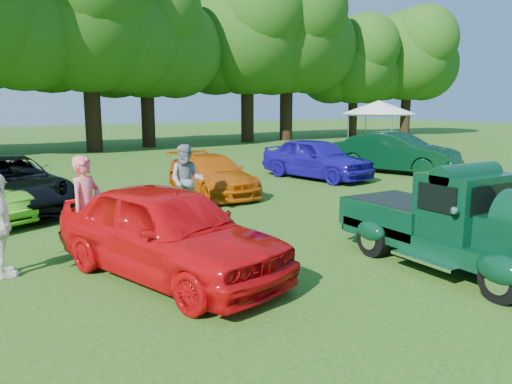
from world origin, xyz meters
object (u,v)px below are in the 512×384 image
back_car_black (7,184)px  back_car_blue (316,158)px  red_convertible (168,231)px  canopy_tent (379,108)px  spectator_pink (87,208)px  spectator_grey (187,181)px  back_car_green (395,153)px  back_car_orange (212,175)px  hero_pickup (453,226)px

back_car_black → back_car_blue: back_car_blue is taller
red_convertible → canopy_tent: bearing=18.7°
red_convertible → back_car_blue: (8.85, 7.35, -0.00)m
red_convertible → spectator_pink: spectator_pink is taller
spectator_grey → back_car_green: bearing=50.9°
back_car_orange → back_car_green: size_ratio=0.85×
back_car_black → spectator_grey: bearing=-44.8°
back_car_black → back_car_green: 14.40m
spectator_grey → back_car_black: bearing=177.4°
hero_pickup → spectator_pink: spectator_pink is taller
back_car_orange → canopy_tent: size_ratio=0.82×
back_car_orange → back_car_green: bearing=4.9°
hero_pickup → spectator_grey: size_ratio=2.37×
back_car_orange → canopy_tent: canopy_tent is taller
back_car_black → back_car_orange: 5.80m
back_car_black → red_convertible: bearing=-82.6°
canopy_tent → hero_pickup: bearing=-130.9°
hero_pickup → canopy_tent: (12.78, 14.75, 1.84)m
hero_pickup → red_convertible: (-4.46, 2.11, 0.04)m
back_car_orange → hero_pickup: bearing=-85.1°
hero_pickup → spectator_pink: 6.59m
back_car_black → spectator_pink: (0.87, -5.34, 0.24)m
back_car_green → spectator_pink: 14.51m
back_car_orange → back_car_blue: bearing=12.1°
back_car_black → spectator_grey: size_ratio=2.85×
red_convertible → canopy_tent: 21.45m
back_car_blue → spectator_pink: spectator_pink is taller
hero_pickup → back_car_black: size_ratio=0.83×
hero_pickup → red_convertible: size_ratio=0.95×
red_convertible → back_car_black: bearing=86.7°
red_convertible → canopy_tent: canopy_tent is taller
back_car_orange → back_car_blue: back_car_blue is taller
red_convertible → spectator_grey: 4.52m
canopy_tent → back_car_green: bearing=-129.1°
red_convertible → back_car_blue: 11.50m
hero_pickup → back_car_black: hero_pickup is taller
back_car_black → canopy_tent: size_ratio=1.00×
back_car_black → spectator_grey: 4.91m
spectator_pink → back_car_blue: bearing=-7.9°
back_car_black → hero_pickup: bearing=-62.5°
red_convertible → back_car_green: size_ratio=0.91×
hero_pickup → back_car_blue: (4.38, 9.46, 0.04)m
spectator_grey → canopy_tent: size_ratio=0.35×
hero_pickup → spectator_grey: bearing=111.3°
back_car_green → spectator_grey: (-10.53, -2.93, 0.09)m
back_car_orange → spectator_grey: size_ratio=2.33×
red_convertible → spectator_grey: spectator_grey is taller
back_car_blue → spectator_grey: size_ratio=2.48×
spectator_pink → spectator_grey: spectator_pink is taller
spectator_pink → canopy_tent: 21.27m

